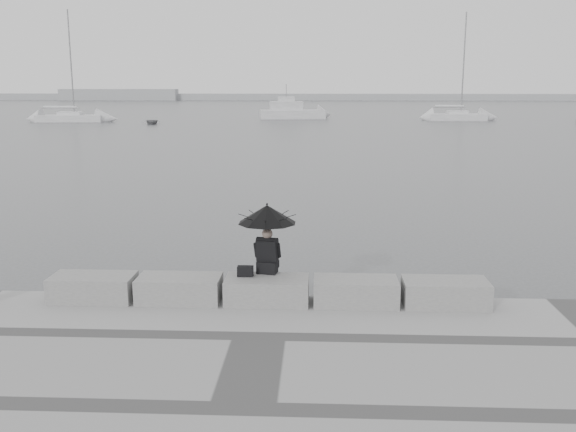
{
  "coord_description": "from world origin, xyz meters",
  "views": [
    {
      "loc": [
        0.95,
        -12.19,
        4.69
      ],
      "look_at": [
        0.24,
        3.0,
        1.49
      ],
      "focal_mm": 40.0,
      "sensor_mm": 36.0,
      "label": 1
    }
  ],
  "objects_px": {
    "sailboat_right": "(457,116)",
    "motor_cruiser": "(293,112)",
    "sailboat_left": "(71,117)",
    "seated_person": "(267,223)",
    "dinghy": "(152,122)"
  },
  "relations": [
    {
      "from": "motor_cruiser",
      "to": "sailboat_right",
      "type": "bearing_deg",
      "value": -15.62
    },
    {
      "from": "sailboat_right",
      "to": "dinghy",
      "type": "height_order",
      "value": "sailboat_right"
    },
    {
      "from": "seated_person",
      "to": "dinghy",
      "type": "bearing_deg",
      "value": 118.26
    },
    {
      "from": "sailboat_left",
      "to": "sailboat_right",
      "type": "relative_size",
      "value": 1.0
    },
    {
      "from": "sailboat_left",
      "to": "sailboat_right",
      "type": "distance_m",
      "value": 46.69
    },
    {
      "from": "sailboat_left",
      "to": "motor_cruiser",
      "type": "height_order",
      "value": "sailboat_left"
    },
    {
      "from": "sailboat_right",
      "to": "motor_cruiser",
      "type": "relative_size",
      "value": 1.51
    },
    {
      "from": "dinghy",
      "to": "seated_person",
      "type": "bearing_deg",
      "value": -90.56
    },
    {
      "from": "seated_person",
      "to": "sailboat_left",
      "type": "height_order",
      "value": "sailboat_left"
    },
    {
      "from": "seated_person",
      "to": "dinghy",
      "type": "xyz_separation_m",
      "value": [
        -17.79,
        60.02,
        -1.74
      ]
    },
    {
      "from": "sailboat_right",
      "to": "sailboat_left",
      "type": "bearing_deg",
      "value": -174.59
    },
    {
      "from": "sailboat_right",
      "to": "seated_person",
      "type": "bearing_deg",
      "value": -105.53
    },
    {
      "from": "seated_person",
      "to": "sailboat_right",
      "type": "relative_size",
      "value": 0.11
    },
    {
      "from": "sailboat_left",
      "to": "dinghy",
      "type": "relative_size",
      "value": 4.24
    },
    {
      "from": "motor_cruiser",
      "to": "dinghy",
      "type": "relative_size",
      "value": 2.81
    }
  ]
}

